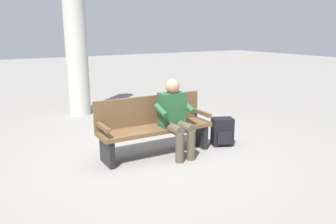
{
  "coord_description": "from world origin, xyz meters",
  "views": [
    {
      "loc": [
        2.43,
        4.4,
        1.91
      ],
      "look_at": [
        -0.12,
        0.15,
        0.7
      ],
      "focal_mm": 36.45,
      "sensor_mm": 36.0,
      "label": 1
    }
  ],
  "objects_px": {
    "bench_near": "(154,125)",
    "backpack": "(222,132)",
    "person_seated": "(175,116)",
    "support_pillar": "(75,30)"
  },
  "relations": [
    {
      "from": "backpack",
      "to": "person_seated",
      "type": "bearing_deg",
      "value": -0.64
    },
    {
      "from": "bench_near",
      "to": "backpack",
      "type": "bearing_deg",
      "value": 169.08
    },
    {
      "from": "person_seated",
      "to": "support_pillar",
      "type": "bearing_deg",
      "value": -81.08
    },
    {
      "from": "bench_near",
      "to": "backpack",
      "type": "relative_size",
      "value": 3.89
    },
    {
      "from": "bench_near",
      "to": "person_seated",
      "type": "bearing_deg",
      "value": 137.12
    },
    {
      "from": "backpack",
      "to": "support_pillar",
      "type": "distance_m",
      "value": 4.01
    },
    {
      "from": "bench_near",
      "to": "backpack",
      "type": "xyz_separation_m",
      "value": [
        -1.18,
        0.25,
        -0.23
      ]
    },
    {
      "from": "backpack",
      "to": "support_pillar",
      "type": "height_order",
      "value": "support_pillar"
    },
    {
      "from": "person_seated",
      "to": "bench_near",
      "type": "bearing_deg",
      "value": -42.88
    },
    {
      "from": "bench_near",
      "to": "person_seated",
      "type": "height_order",
      "value": "person_seated"
    }
  ]
}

